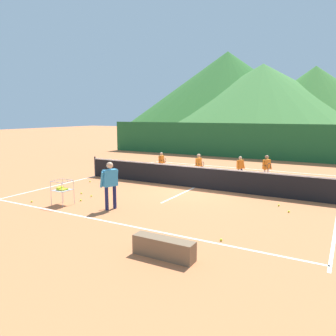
{
  "coord_description": "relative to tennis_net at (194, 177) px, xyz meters",
  "views": [
    {
      "loc": [
        5.95,
        -13.1,
        3.25
      ],
      "look_at": [
        -0.67,
        -1.22,
        1.02
      ],
      "focal_mm": 35.03,
      "sensor_mm": 36.0,
      "label": 1
    }
  ],
  "objects": [
    {
      "name": "tennis_ball_1",
      "position": [
        3.89,
        -1.26,
        -0.47
      ],
      "size": [
        0.07,
        0.07,
        0.07
      ],
      "primitive_type": "sphere",
      "color": "yellow",
      "rests_on": "ground"
    },
    {
      "name": "line_baseline_far",
      "position": [
        0.0,
        6.29,
        -0.5
      ],
      "size": [
        11.56,
        0.08,
        0.01
      ],
      "primitive_type": "cube",
      "color": "white",
      "rests_on": "ground"
    },
    {
      "name": "ball_cart",
      "position": [
        -3.02,
        -4.88,
        0.09
      ],
      "size": [
        0.58,
        0.58,
        0.9
      ],
      "color": "#B7B7BC",
      "rests_on": "ground"
    },
    {
      "name": "hill_1",
      "position": [
        -1.58,
        65.5,
        6.24
      ],
      "size": [
        37.24,
        37.24,
        13.49
      ],
      "primitive_type": "cone",
      "color": "#38702D",
      "rests_on": "ground"
    },
    {
      "name": "tennis_net",
      "position": [
        0.0,
        0.0,
        0.0
      ],
      "size": [
        11.63,
        0.08,
        1.05
      ],
      "color": "#333338",
      "rests_on": "ground"
    },
    {
      "name": "line_service_center",
      "position": [
        0.0,
        0.0,
        -0.5
      ],
      "size": [
        0.08,
        5.91,
        0.01
      ],
      "primitive_type": "cube",
      "color": "white",
      "rests_on": "ground"
    },
    {
      "name": "tennis_ball_4",
      "position": [
        -4.94,
        -1.34,
        -0.47
      ],
      "size": [
        0.07,
        0.07,
        0.07
      ],
      "primitive_type": "sphere",
      "color": "yellow",
      "rests_on": "ground"
    },
    {
      "name": "windscreen_fence",
      "position": [
        0.0,
        10.87,
        0.8
      ],
      "size": [
        25.43,
        0.08,
        2.6
      ],
      "primitive_type": "cube",
      "color": "#1E5B2D",
      "rests_on": "ground"
    },
    {
      "name": "hill_0",
      "position": [
        -12.2,
        63.15,
        6.69
      ],
      "size": [
        50.56,
        50.56,
        14.38
      ],
      "primitive_type": "cone",
      "color": "#427A38",
      "rests_on": "ground"
    },
    {
      "name": "tennis_ball_6",
      "position": [
        -4.28,
        -5.22,
        -0.47
      ],
      "size": [
        0.07,
        0.07,
        0.07
      ],
      "primitive_type": "sphere",
      "color": "yellow",
      "rests_on": "ground"
    },
    {
      "name": "student_1",
      "position": [
        -0.51,
        1.63,
        0.3
      ],
      "size": [
        0.43,
        0.62,
        1.33
      ],
      "color": "navy",
      "rests_on": "ground"
    },
    {
      "name": "line_baseline_near",
      "position": [
        0.0,
        -5.58,
        -0.5
      ],
      "size": [
        11.56,
        0.08,
        0.01
      ],
      "primitive_type": "cube",
      "color": "white",
      "rests_on": "ground"
    },
    {
      "name": "tennis_ball_2",
      "position": [
        -2.8,
        -4.19,
        -0.47
      ],
      "size": [
        0.07,
        0.07,
        0.07
      ],
      "primitive_type": "sphere",
      "color": "yellow",
      "rests_on": "ground"
    },
    {
      "name": "student_0",
      "position": [
        -3.01,
        2.25,
        0.23
      ],
      "size": [
        0.43,
        0.57,
        1.21
      ],
      "color": "black",
      "rests_on": "ground"
    },
    {
      "name": "tennis_ball_0",
      "position": [
        -3.59,
        -3.34,
        -0.47
      ],
      "size": [
        0.07,
        0.07,
        0.07
      ],
      "primitive_type": "sphere",
      "color": "yellow",
      "rests_on": "ground"
    },
    {
      "name": "hill_2",
      "position": [
        -22.14,
        67.73,
        8.81
      ],
      "size": [
        52.14,
        52.14,
        18.61
      ],
      "primitive_type": "cone",
      "color": "#2D6628",
      "rests_on": "ground"
    },
    {
      "name": "ground_plane",
      "position": [
        0.0,
        0.0,
        -0.5
      ],
      "size": [
        120.0,
        120.0,
        0.0
      ],
      "primitive_type": "plane",
      "color": "#C67042"
    },
    {
      "name": "student_2",
      "position": [
        1.29,
        2.61,
        0.23
      ],
      "size": [
        0.35,
        0.49,
        1.21
      ],
      "color": "navy",
      "rests_on": "ground"
    },
    {
      "name": "student_3",
      "position": [
        2.54,
        2.73,
        0.3
      ],
      "size": [
        0.41,
        0.72,
        1.33
      ],
      "color": "silver",
      "rests_on": "ground"
    },
    {
      "name": "line_sideline_west",
      "position": [
        -5.78,
        0.0,
        -0.5
      ],
      "size": [
        0.08,
        11.87,
        0.01
      ],
      "primitive_type": "cube",
      "color": "white",
      "rests_on": "ground"
    },
    {
      "name": "tennis_ball_3",
      "position": [
        3.22,
        -5.37,
        -0.47
      ],
      "size": [
        0.07,
        0.07,
        0.07
      ],
      "primitive_type": "sphere",
      "color": "yellow",
      "rests_on": "ground"
    },
    {
      "name": "courtside_bench",
      "position": [
        2.4,
        -6.94,
        -0.27
      ],
      "size": [
        1.5,
        0.36,
        0.46
      ],
      "primitive_type": "cube",
      "color": "brown",
      "rests_on": "ground"
    },
    {
      "name": "tennis_ball_7",
      "position": [
        -2.91,
        -3.5,
        -0.47
      ],
      "size": [
        0.07,
        0.07,
        0.07
      ],
      "primitive_type": "sphere",
      "color": "yellow",
      "rests_on": "ground"
    },
    {
      "name": "instructor",
      "position": [
        -1.13,
        -4.47,
        0.49
      ],
      "size": [
        0.47,
        0.83,
        1.65
      ],
      "color": "#191E4C",
      "rests_on": "ground"
    },
    {
      "name": "tennis_ball_5",
      "position": [
        4.34,
        -1.89,
        -0.47
      ],
      "size": [
        0.07,
        0.07,
        0.07
      ],
      "primitive_type": "sphere",
      "color": "yellow",
      "rests_on": "ground"
    }
  ]
}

